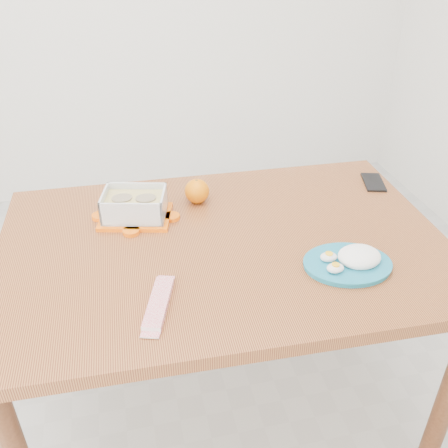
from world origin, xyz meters
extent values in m
plane|color=#B7B7B2|center=(0.00, 0.00, 0.00)|extent=(3.50, 3.50, 0.00)
cube|color=#A3612E|center=(0.17, -0.07, 0.73)|extent=(1.34, 0.92, 0.04)
cylinder|color=brown|center=(0.76, -0.46, 0.35)|extent=(0.06, 0.06, 0.71)
cylinder|color=brown|center=(-0.42, 0.33, 0.35)|extent=(0.06, 0.06, 0.71)
cylinder|color=brown|center=(0.78, 0.30, 0.35)|extent=(0.06, 0.06, 0.71)
cube|color=#FF6607|center=(-0.07, 0.12, 0.76)|extent=(0.25, 0.21, 0.01)
cube|color=silver|center=(-0.07, 0.12, 0.80)|extent=(0.22, 0.18, 0.08)
cube|color=tan|center=(-0.07, 0.12, 0.80)|extent=(0.20, 0.16, 0.05)
cylinder|color=#917A5F|center=(-0.11, 0.13, 0.81)|extent=(0.08, 0.08, 0.02)
cylinder|color=#917A5F|center=(-0.04, 0.11, 0.81)|extent=(0.08, 0.08, 0.02)
sphere|color=orange|center=(0.14, 0.18, 0.79)|extent=(0.08, 0.08, 0.08)
cylinder|color=teal|center=(0.47, -0.26, 0.76)|extent=(0.27, 0.27, 0.01)
ellipsoid|color=white|center=(0.51, -0.26, 0.79)|extent=(0.13, 0.12, 0.05)
ellipsoid|color=silver|center=(0.43, -0.24, 0.78)|extent=(0.05, 0.04, 0.02)
ellipsoid|color=silver|center=(0.42, -0.29, 0.78)|extent=(0.05, 0.04, 0.02)
cube|color=red|center=(-0.05, -0.31, 0.76)|extent=(0.10, 0.19, 0.02)
cube|color=black|center=(0.78, 0.17, 0.75)|extent=(0.10, 0.15, 0.01)
camera|label=1|loc=(-0.10, -1.26, 1.59)|focal=40.00mm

